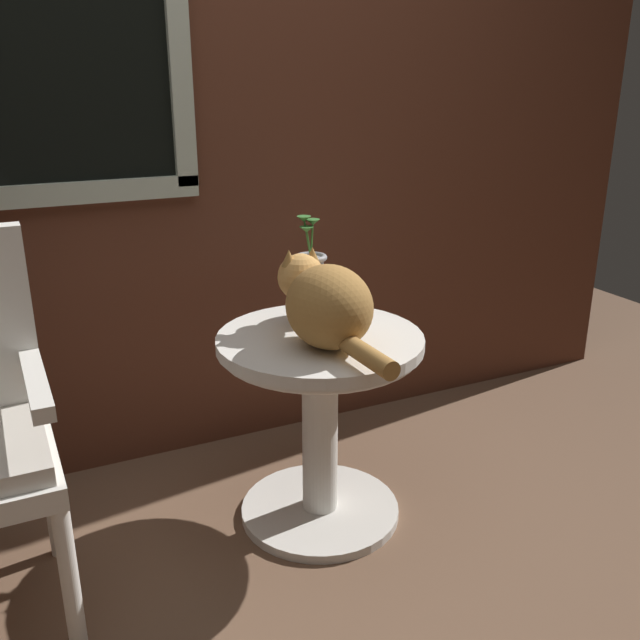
# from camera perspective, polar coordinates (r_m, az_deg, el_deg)

# --- Properties ---
(ground_plane) EXTENTS (6.00, 6.00, 0.00)m
(ground_plane) POSITION_cam_1_polar(r_m,az_deg,el_deg) (2.19, -3.50, -19.17)
(ground_plane) COLOR brown
(back_wall) EXTENTS (4.00, 0.07, 2.60)m
(back_wall) POSITION_cam_1_polar(r_m,az_deg,el_deg) (2.47, -11.76, 17.60)
(back_wall) COLOR #562D1E
(back_wall) RESTS_ON ground_plane
(wicker_side_table) EXTENTS (0.63, 0.63, 0.63)m
(wicker_side_table) POSITION_cam_1_polar(r_m,az_deg,el_deg) (2.17, 0.00, -6.40)
(wicker_side_table) COLOR silver
(wicker_side_table) RESTS_ON ground_plane
(cat) EXTENTS (0.25, 0.58, 0.25)m
(cat) POSITION_cam_1_polar(r_m,az_deg,el_deg) (1.98, 0.47, 1.38)
(cat) COLOR #AD7A3D
(cat) RESTS_ON wicker_side_table
(pewter_vase_with_ivy) EXTENTS (0.15, 0.15, 0.33)m
(pewter_vase_with_ivy) POSITION_cam_1_polar(r_m,az_deg,el_deg) (2.20, -0.75, 2.68)
(pewter_vase_with_ivy) COLOR #99999E
(pewter_vase_with_ivy) RESTS_ON wicker_side_table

